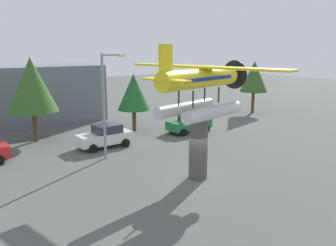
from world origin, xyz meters
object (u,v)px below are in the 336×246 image
object	(u,v)px
car_far_green	(190,122)
car_mid_white	(105,136)
tree_east	(32,85)
tree_center_back	(134,92)
floatplane_monument	(201,87)
streetlight_primary	(106,98)
tree_far_east	(254,77)
display_pedestal	(198,147)
storefront_building	(22,95)

from	to	relation	value
car_far_green	car_mid_white	bearing A→B (deg)	-0.09
car_mid_white	tree_east	bearing A→B (deg)	-51.76
car_far_green	tree_center_back	bearing A→B (deg)	-40.72
car_far_green	floatplane_monument	bearing A→B (deg)	53.33
streetlight_primary	car_mid_white	bearing A→B (deg)	68.13
floatplane_monument	tree_east	bearing A→B (deg)	99.48
tree_far_east	floatplane_monument	bearing A→B (deg)	-147.30
car_mid_white	tree_center_back	bearing A→B (deg)	-143.94
display_pedestal	tree_far_east	distance (m)	22.70
car_mid_white	storefront_building	bearing A→B (deg)	-77.64
tree_east	car_mid_white	bearing A→B (deg)	-51.76
streetlight_primary	tree_far_east	xyz separation A→B (m)	(21.56, 5.53, 0.06)
display_pedestal	floatplane_monument	bearing A→B (deg)	11.88
tree_east	display_pedestal	bearing A→B (deg)	-69.13
display_pedestal	tree_center_back	bearing A→B (deg)	76.26
car_far_green	tree_center_back	size ratio (longest dim) A/B	0.80
streetlight_primary	tree_far_east	world-z (taller)	streetlight_primary
display_pedestal	car_mid_white	size ratio (longest dim) A/B	0.89
tree_east	tree_center_back	world-z (taller)	tree_east
tree_east	tree_far_east	distance (m)	24.48
streetlight_primary	tree_east	bearing A→B (deg)	110.81
tree_east	tree_center_back	bearing A→B (deg)	-10.65
floatplane_monument	streetlight_primary	distance (m)	7.21
tree_east	storefront_building	bearing A→B (deg)	82.32
display_pedestal	floatplane_monument	size ratio (longest dim) A/B	0.36
floatplane_monument	storefront_building	xyz separation A→B (m)	(-4.44, 21.97, -2.51)
floatplane_monument	car_mid_white	bearing A→B (deg)	88.23
storefront_building	tree_far_east	world-z (taller)	tree_far_east
car_mid_white	tree_east	xyz separation A→B (m)	(-3.87, 4.91, 3.77)
display_pedestal	tree_center_back	size ratio (longest dim) A/B	0.71
tree_far_east	car_mid_white	bearing A→B (deg)	-171.78
storefront_building	tree_far_east	xyz separation A→B (m)	(23.34, -9.84, 1.39)
car_mid_white	streetlight_primary	bearing A→B (deg)	68.13
display_pedestal	car_far_green	size ratio (longest dim) A/B	0.89
tree_east	tree_center_back	size ratio (longest dim) A/B	1.30
floatplane_monument	tree_center_back	xyz separation A→B (m)	(2.93, 12.49, -1.79)
storefront_building	tree_far_east	distance (m)	25.36
display_pedestal	floatplane_monument	distance (m)	3.54
car_mid_white	streetlight_primary	distance (m)	4.33
car_far_green	tree_far_east	distance (m)	12.90
tree_east	streetlight_primary	bearing A→B (deg)	-69.19
car_far_green	streetlight_primary	xyz separation A→B (m)	(-9.48, -2.55, 3.34)
display_pedestal	car_far_green	bearing A→B (deg)	52.90
floatplane_monument	tree_center_back	bearing A→B (deg)	64.91
streetlight_primary	tree_center_back	world-z (taller)	streetlight_primary
display_pedestal	tree_far_east	bearing A→B (deg)	32.58
car_mid_white	streetlight_primary	world-z (taller)	streetlight_primary
car_mid_white	streetlight_primary	size ratio (longest dim) A/B	0.58
streetlight_primary	tree_center_back	xyz separation A→B (m)	(5.60, 5.89, -0.60)
display_pedestal	car_mid_white	distance (m)	9.37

